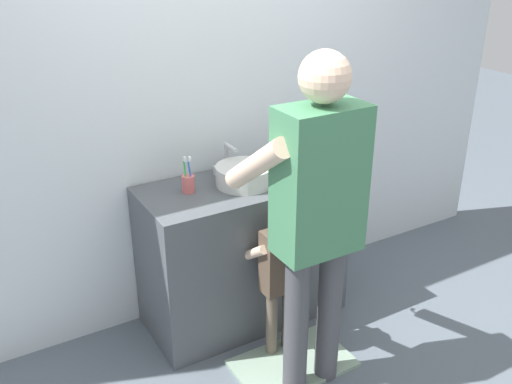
% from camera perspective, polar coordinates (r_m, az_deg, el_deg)
% --- Properties ---
extents(ground_plane, '(14.00, 14.00, 0.00)m').
position_cam_1_polar(ground_plane, '(3.49, 1.28, -14.32)').
color(ground_plane, slate).
extents(back_wall, '(4.40, 0.08, 2.70)m').
position_cam_1_polar(back_wall, '(3.37, -4.09, 10.01)').
color(back_wall, silver).
rests_on(back_wall, ground).
extents(vanity_cabinet, '(1.17, 0.54, 0.89)m').
position_cam_1_polar(vanity_cabinet, '(3.46, -1.26, -5.87)').
color(vanity_cabinet, '#4C5156').
rests_on(vanity_cabinet, ground).
extents(sink_basin, '(0.32, 0.32, 0.11)m').
position_cam_1_polar(sink_basin, '(3.22, -1.17, 1.70)').
color(sink_basin, silver).
rests_on(sink_basin, vanity_cabinet).
extents(faucet, '(0.18, 0.14, 0.18)m').
position_cam_1_polar(faucet, '(3.37, -2.82, 3.20)').
color(faucet, '#B7BABF').
rests_on(faucet, vanity_cabinet).
extents(toothbrush_cup, '(0.07, 0.07, 0.21)m').
position_cam_1_polar(toothbrush_cup, '(3.14, -6.69, 0.91)').
color(toothbrush_cup, '#D86666').
rests_on(toothbrush_cup, vanity_cabinet).
extents(soap_bottle, '(0.06, 0.06, 0.17)m').
position_cam_1_polar(soap_bottle, '(3.42, 2.86, 3.29)').
color(soap_bottle, '#B27FC6').
rests_on(soap_bottle, vanity_cabinet).
extents(bath_mat, '(0.64, 0.40, 0.02)m').
position_cam_1_polar(bath_mat, '(3.33, 3.62, -16.49)').
color(bath_mat, gray).
rests_on(bath_mat, ground).
extents(child_toddler, '(0.28, 0.28, 0.90)m').
position_cam_1_polar(child_toddler, '(3.11, 2.36, -7.58)').
color(child_toddler, '#6B5B4C').
rests_on(child_toddler, ground).
extents(adult_parent, '(0.54, 0.57, 1.74)m').
position_cam_1_polar(adult_parent, '(2.67, 5.97, -0.97)').
color(adult_parent, '#47474C').
rests_on(adult_parent, ground).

